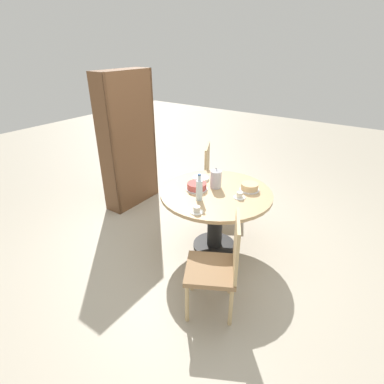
% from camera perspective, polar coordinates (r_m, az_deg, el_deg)
% --- Properties ---
extents(ground_plane, '(14.00, 14.00, 0.00)m').
position_cam_1_polar(ground_plane, '(3.56, 4.23, -10.19)').
color(ground_plane, '#B2A893').
extents(dining_table, '(1.19, 1.19, 0.71)m').
position_cam_1_polar(dining_table, '(3.26, 4.54, -2.46)').
color(dining_table, black).
rests_on(dining_table, ground_plane).
extents(chair_a, '(0.57, 0.57, 0.92)m').
position_cam_1_polar(chair_a, '(2.56, 5.18, -13.57)').
color(chair_a, tan).
rests_on(chair_a, ground_plane).
extents(chair_b, '(0.56, 0.56, 0.92)m').
position_cam_1_polar(chair_b, '(4.10, 4.63, 2.79)').
color(chair_b, tan).
rests_on(chair_b, ground_plane).
extents(bookshelf, '(0.81, 0.28, 1.83)m').
position_cam_1_polar(bookshelf, '(4.23, -11.85, 9.25)').
color(bookshelf, brown).
rests_on(bookshelf, ground_plane).
extents(coffee_pot, '(0.12, 0.12, 0.23)m').
position_cam_1_polar(coffee_pot, '(3.24, 4.58, 2.58)').
color(coffee_pot, silver).
rests_on(coffee_pot, dining_table).
extents(water_bottle, '(0.07, 0.07, 0.28)m').
position_cam_1_polar(water_bottle, '(2.96, 1.39, 0.48)').
color(water_bottle, silver).
rests_on(water_bottle, dining_table).
extents(cake_main, '(0.24, 0.24, 0.08)m').
position_cam_1_polar(cake_main, '(3.21, 0.91, 1.07)').
color(cake_main, silver).
rests_on(cake_main, dining_table).
extents(cake_second, '(0.21, 0.21, 0.08)m').
position_cam_1_polar(cake_second, '(3.25, 10.90, 0.92)').
color(cake_second, silver).
rests_on(cake_second, dining_table).
extents(cup_a, '(0.12, 0.12, 0.06)m').
position_cam_1_polar(cup_a, '(2.78, 0.91, -3.46)').
color(cup_a, white).
rests_on(cup_a, dining_table).
extents(cup_b, '(0.12, 0.12, 0.06)m').
position_cam_1_polar(cup_b, '(3.08, 9.05, -0.66)').
color(cup_b, white).
rests_on(cup_b, dining_table).
extents(plate_stack, '(0.19, 0.19, 0.03)m').
position_cam_1_polar(plate_stack, '(3.45, 1.67, 2.61)').
color(plate_stack, white).
rests_on(plate_stack, dining_table).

